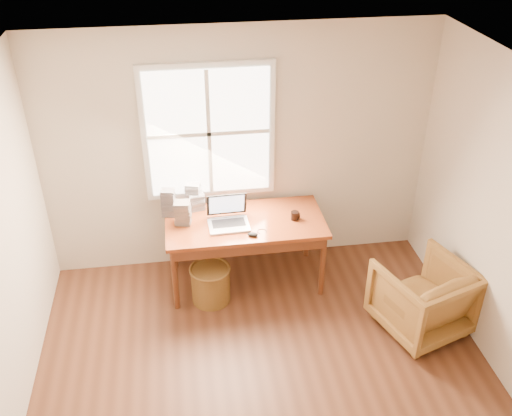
{
  "coord_description": "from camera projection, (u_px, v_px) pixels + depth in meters",
  "views": [
    {
      "loc": [
        -0.6,
        -2.99,
        3.86
      ],
      "look_at": [
        0.09,
        1.65,
        0.98
      ],
      "focal_mm": 40.0,
      "sensor_mm": 36.0,
      "label": 1
    }
  ],
  "objects": [
    {
      "name": "coffee_mug",
      "position": [
        295.0,
        216.0,
        5.74
      ],
      "size": [
        0.08,
        0.08,
        0.09
      ],
      "primitive_type": "cylinder",
      "rotation": [
        0.0,
        0.0,
        -0.02
      ],
      "color": "black",
      "rests_on": "desk"
    },
    {
      "name": "cd_stack_a",
      "position": [
        193.0,
        195.0,
        5.89
      ],
      "size": [
        0.17,
        0.16,
        0.28
      ],
      "primitive_type": "cube",
      "rotation": [
        0.0,
        0.0,
        -0.26
      ],
      "color": "silver",
      "rests_on": "desk"
    },
    {
      "name": "desk",
      "position": [
        245.0,
        222.0,
        5.75
      ],
      "size": [
        1.6,
        0.8,
        0.04
      ],
      "primitive_type": "cube",
      "color": "brown",
      "rests_on": "room_shell"
    },
    {
      "name": "mouse",
      "position": [
        253.0,
        234.0,
        5.5
      ],
      "size": [
        0.12,
        0.09,
        0.03
      ],
      "primitive_type": "ellipsoid",
      "rotation": [
        0.0,
        0.0,
        -0.34
      ],
      "color": "black",
      "rests_on": "desk"
    },
    {
      "name": "cd_stack_d",
      "position": [
        197.0,
        201.0,
        5.89
      ],
      "size": [
        0.17,
        0.15,
        0.18
      ],
      "primitive_type": "cube",
      "rotation": [
        0.0,
        0.0,
        0.2
      ],
      "color": "silver",
      "rests_on": "desk"
    },
    {
      "name": "armchair",
      "position": [
        423.0,
        297.0,
        5.34
      ],
      "size": [
        0.97,
        0.99,
        0.71
      ],
      "primitive_type": "imported",
      "rotation": [
        0.0,
        0.0,
        3.47
      ],
      "color": "brown",
      "rests_on": "room_shell"
    },
    {
      "name": "wicker_stool",
      "position": [
        211.0,
        284.0,
        5.75
      ],
      "size": [
        0.47,
        0.47,
        0.39
      ],
      "primitive_type": "cylinder",
      "rotation": [
        0.0,
        0.0,
        0.25
      ],
      "color": "brown",
      "rests_on": "room_shell"
    },
    {
      "name": "room_shell",
      "position": [
        271.0,
        277.0,
        4.06
      ],
      "size": [
        4.04,
        4.54,
        2.64
      ],
      "color": "#542F1C",
      "rests_on": "ground"
    },
    {
      "name": "laptop",
      "position": [
        229.0,
        214.0,
        5.57
      ],
      "size": [
        0.41,
        0.43,
        0.3
      ],
      "primitive_type": null,
      "rotation": [
        0.0,
        0.0,
        0.03
      ],
      "color": "silver",
      "rests_on": "desk"
    },
    {
      "name": "cd_stack_b",
      "position": [
        183.0,
        213.0,
        5.64
      ],
      "size": [
        0.17,
        0.16,
        0.24
      ],
      "primitive_type": "cube",
      "rotation": [
        0.0,
        0.0,
        -0.18
      ],
      "color": "#2A2A30",
      "rests_on": "desk"
    },
    {
      "name": "cd_stack_c",
      "position": [
        169.0,
        203.0,
        5.76
      ],
      "size": [
        0.15,
        0.14,
        0.29
      ],
      "primitive_type": "cube",
      "rotation": [
        0.0,
        0.0,
        -0.22
      ],
      "color": "gray",
      "rests_on": "desk"
    }
  ]
}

